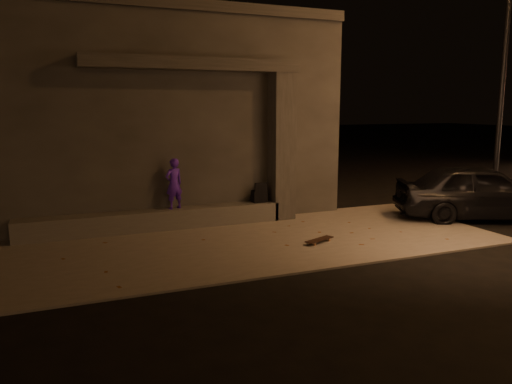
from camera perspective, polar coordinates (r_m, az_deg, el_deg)
name	(u,v)px	position (r m, az deg, el deg)	size (l,w,h in m)	color
ground	(284,272)	(8.76, 3.20, -9.14)	(120.00, 120.00, 0.00)	black
sidewalk	(243,242)	(10.51, -1.50, -5.78)	(11.00, 4.40, 0.04)	slate
building	(151,115)	(14.21, -11.93, 8.63)	(9.00, 5.10, 5.22)	#353330
ledge	(155,220)	(11.70, -11.48, -3.13)	(6.00, 0.55, 0.45)	#58554F
column	(282,147)	(12.45, 2.94, 5.16)	(0.55, 0.55, 3.60)	#353330
canopy	(193,64)	(11.73, -7.18, 14.30)	(5.00, 0.70, 0.28)	#353330
skateboarder	(174,184)	(11.64, -9.36, 0.94)	(0.43, 0.28, 1.17)	#481CB8
backpack	(259,195)	(12.36, 0.37, -0.37)	(0.36, 0.24, 0.50)	black
skateboard	(320,240)	(10.47, 7.27, -5.43)	(0.75, 0.46, 0.08)	black
street_lamp_2	(505,50)	(15.29, 26.59, 14.35)	(0.36, 0.36, 7.66)	black
car_a	(481,192)	(13.78, 24.29, -0.01)	(1.67, 4.14, 1.41)	black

